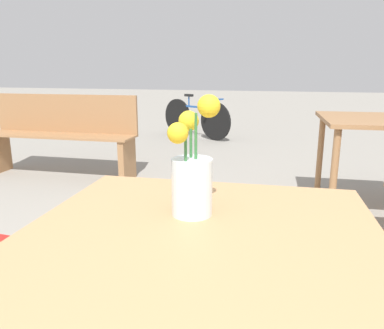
{
  "coord_description": "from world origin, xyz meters",
  "views": [
    {
      "loc": [
        0.18,
        -0.75,
        1.1
      ],
      "look_at": [
        -0.05,
        0.11,
        0.87
      ],
      "focal_mm": 35.0,
      "sensor_mm": 36.0,
      "label": 1
    }
  ],
  "objects": [
    {
      "name": "flower_vase",
      "position": [
        -0.05,
        0.11,
        0.84
      ],
      "size": [
        0.12,
        0.15,
        0.3
      ],
      "color": "silver",
      "rests_on": "table_front"
    },
    {
      "name": "table_back",
      "position": [
        0.84,
        2.29,
        0.64
      ],
      "size": [
        0.91,
        0.9,
        0.75
      ],
      "color": "#9E7047",
      "rests_on": "ground_plane"
    },
    {
      "name": "bench_near",
      "position": [
        -2.15,
        2.67,
        0.46
      ],
      "size": [
        1.64,
        0.42,
        0.85
      ],
      "color": "#9E7047",
      "rests_on": "ground_plane"
    },
    {
      "name": "bicycle",
      "position": [
        -1.37,
        5.3,
        0.32
      ],
      "size": [
        1.31,
        0.79,
        0.71
      ],
      "color": "black",
      "rests_on": "ground_plane"
    },
    {
      "name": "table_front",
      "position": [
        0.0,
        0.0,
        0.63
      ],
      "size": [
        0.86,
        0.85,
        0.74
      ],
      "color": "tan",
      "rests_on": "ground_plane"
    }
  ]
}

